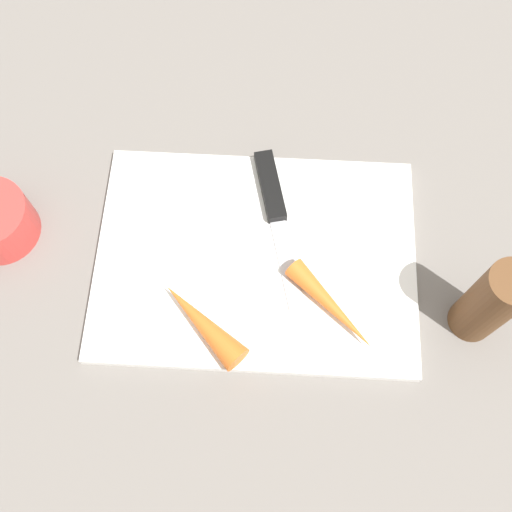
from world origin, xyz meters
TOP-DOWN VIEW (x-y plane):
  - ground_plane at (0.00, 0.00)m, footprint 1.40×1.40m
  - cutting_board at (0.00, 0.00)m, footprint 0.36×0.26m
  - knife at (-0.02, -0.07)m, footprint 0.07×0.20m
  - carrot_short at (0.05, 0.09)m, footprint 0.10×0.10m
  - carrot_long at (-0.08, 0.06)m, footprint 0.10×0.10m
  - pepper_grinder at (-0.24, 0.06)m, footprint 0.05×0.05m

SIDE VIEW (x-z plane):
  - ground_plane at x=0.00m, z-range 0.00..0.00m
  - cutting_board at x=0.00m, z-range 0.00..0.01m
  - knife at x=-0.02m, z-range 0.01..0.02m
  - carrot_long at x=-0.08m, z-range 0.01..0.04m
  - carrot_short at x=0.05m, z-range 0.01..0.04m
  - pepper_grinder at x=-0.24m, z-range 0.00..0.13m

